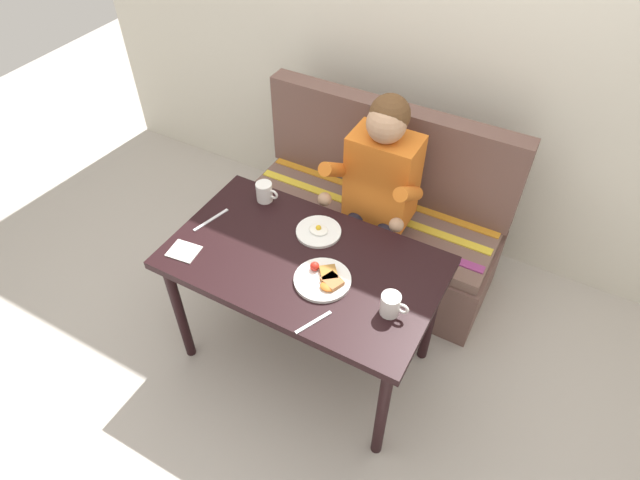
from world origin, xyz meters
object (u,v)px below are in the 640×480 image
at_px(table, 304,272).
at_px(person, 376,188).
at_px(plate_eggs, 319,231).
at_px(fork, 313,322).
at_px(knife, 211,220).
at_px(coffee_mug_second, 391,304).
at_px(napkin, 184,251).
at_px(couch, 371,222).
at_px(plate_breakfast, 324,279).
at_px(coffee_mug, 265,192).

xyz_separation_m(table, person, (0.08, 0.59, 0.09)).
relative_size(table, plate_eggs, 5.77).
distance_m(fork, knife, 0.76).
height_order(coffee_mug_second, fork, coffee_mug_second).
distance_m(coffee_mug_second, napkin, 0.94).
bearing_deg(plate_eggs, couch, 87.65).
relative_size(plate_breakfast, napkin, 1.87).
bearing_deg(plate_eggs, napkin, -139.54).
xyz_separation_m(couch, person, (0.08, -0.17, 0.41)).
relative_size(table, fork, 7.06).
relative_size(coffee_mug_second, fork, 0.69).
distance_m(person, knife, 0.82).
height_order(person, coffee_mug_second, person).
bearing_deg(coffee_mug_second, plate_breakfast, 177.06).
bearing_deg(napkin, coffee_mug, 75.53).
distance_m(plate_eggs, coffee_mug, 0.35).
bearing_deg(couch, fork, -78.84).
distance_m(coffee_mug_second, knife, 0.96).
height_order(couch, napkin, couch).
distance_m(plate_breakfast, coffee_mug, 0.60).
bearing_deg(knife, person, 58.97).
height_order(person, coffee_mug, person).
relative_size(table, coffee_mug_second, 10.17).
bearing_deg(knife, fork, -7.44).
bearing_deg(person, knife, -135.18).
relative_size(napkin, fork, 0.76).
bearing_deg(table, fork, -53.11).
relative_size(person, plate_breakfast, 5.01).
relative_size(table, plate_breakfast, 4.95).
xyz_separation_m(table, coffee_mug, (-0.36, 0.26, 0.13)).
height_order(plate_eggs, coffee_mug_second, coffee_mug_second).
xyz_separation_m(person, napkin, (-0.56, -0.80, -0.01)).
bearing_deg(table, coffee_mug, 144.81).
height_order(couch, coffee_mug, couch).
height_order(table, fork, fork).
height_order(person, plate_breakfast, person).
bearing_deg(knife, plate_eggs, 33.62).
relative_size(person, coffee_mug_second, 10.27).
distance_m(table, fork, 0.35).
distance_m(person, plate_eggs, 0.42).
height_order(plate_eggs, napkin, plate_eggs).
xyz_separation_m(person, plate_breakfast, (0.06, -0.66, 0.00)).
height_order(table, napkin, napkin).
xyz_separation_m(coffee_mug_second, fork, (-0.24, -0.19, -0.05)).
xyz_separation_m(plate_eggs, coffee_mug, (-0.34, 0.08, 0.04)).
xyz_separation_m(person, fork, (0.13, -0.86, -0.01)).
relative_size(person, fork, 7.13).
relative_size(person, coffee_mug, 10.27).
height_order(table, coffee_mug_second, coffee_mug_second).
height_order(couch, plate_breakfast, couch).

